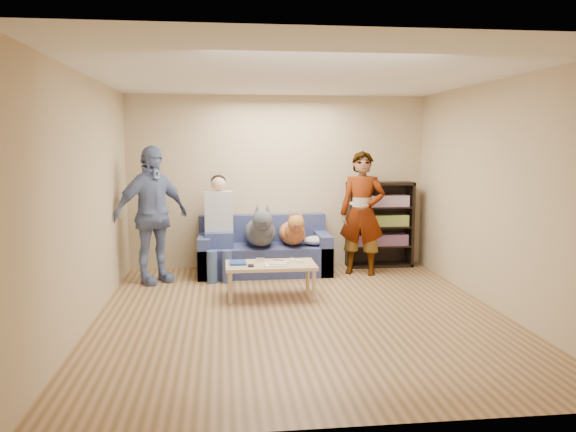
{
  "coord_description": "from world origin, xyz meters",
  "views": [
    {
      "loc": [
        -0.84,
        -5.97,
        1.89
      ],
      "look_at": [
        0.0,
        1.2,
        0.95
      ],
      "focal_mm": 35.0,
      "sensor_mm": 36.0,
      "label": 1
    }
  ],
  "objects": [
    {
      "name": "dog_gray",
      "position": [
        -0.31,
        1.89,
        0.66
      ],
      "size": [
        0.45,
        1.27,
        0.65
      ],
      "color": "#4C5056",
      "rests_on": "sofa"
    },
    {
      "name": "coffee_table",
      "position": [
        -0.27,
        0.76,
        0.37
      ],
      "size": [
        1.1,
        0.6,
        0.42
      ],
      "color": "#D8AA85",
      "rests_on": "ground"
    },
    {
      "name": "wall_front",
      "position": [
        0.0,
        -2.5,
        1.3
      ],
      "size": [
        4.5,
        0.0,
        4.5
      ],
      "primitive_type": "plane",
      "rotation": [
        -1.57,
        0.0,
        0.0
      ],
      "color": "tan",
      "rests_on": "ground"
    },
    {
      "name": "headphone_cup_a",
      "position": [
        -0.07,
        0.74,
        0.43
      ],
      "size": [
        0.07,
        0.07,
        0.02
      ],
      "primitive_type": "cylinder",
      "color": "silver",
      "rests_on": "coffee_table"
    },
    {
      "name": "headphone_cup_b",
      "position": [
        -0.07,
        0.82,
        0.43
      ],
      "size": [
        0.07,
        0.07,
        0.02
      ],
      "primitive_type": "cylinder",
      "color": "white",
      "rests_on": "coffee_table"
    },
    {
      "name": "ceiling",
      "position": [
        0.0,
        0.0,
        2.6
      ],
      "size": [
        5.0,
        5.0,
        0.0
      ],
      "primitive_type": "plane",
      "rotation": [
        3.14,
        0.0,
        0.0
      ],
      "color": "white",
      "rests_on": "ground"
    },
    {
      "name": "pen_orange",
      "position": [
        -0.29,
        0.6,
        0.42
      ],
      "size": [
        0.13,
        0.06,
        0.01
      ],
      "primitive_type": "cylinder",
      "rotation": [
        0.0,
        1.57,
        0.35
      ],
      "color": "orange",
      "rests_on": "coffee_table"
    },
    {
      "name": "person_seated",
      "position": [
        -0.9,
        1.97,
        0.77
      ],
      "size": [
        0.4,
        0.73,
        1.47
      ],
      "color": "#394A7F",
      "rests_on": "sofa"
    },
    {
      "name": "dog_tan",
      "position": [
        0.16,
        1.95,
        0.62
      ],
      "size": [
        0.38,
        1.15,
        0.55
      ],
      "color": "#C66A3C",
      "rests_on": "sofa"
    },
    {
      "name": "camera_silver",
      "position": [
        -0.39,
        0.88,
        0.45
      ],
      "size": [
        0.11,
        0.06,
        0.05
      ],
      "primitive_type": "cube",
      "color": "#BBBABF",
      "rests_on": "coffee_table"
    },
    {
      "name": "pen_black",
      "position": [
        -0.15,
        0.94,
        0.42
      ],
      "size": [
        0.13,
        0.08,
        0.01
      ],
      "primitive_type": "cylinder",
      "rotation": [
        0.0,
        1.57,
        -0.52
      ],
      "color": "black",
      "rests_on": "coffee_table"
    },
    {
      "name": "controller_b",
      "position": [
        0.09,
        0.78,
        0.43
      ],
      "size": [
        0.09,
        0.06,
        0.03
      ],
      "primitive_type": "cube",
      "color": "white",
      "rests_on": "coffee_table"
    },
    {
      "name": "person_standing_right",
      "position": [
        1.15,
        1.85,
        0.89
      ],
      "size": [
        0.76,
        0.64,
        1.78
      ],
      "primitive_type": "imported",
      "rotation": [
        0.0,
        0.0,
        -0.39
      ],
      "color": "gray",
      "rests_on": "ground"
    },
    {
      "name": "magazine",
      "position": [
        -0.19,
        0.68,
        0.44
      ],
      "size": [
        0.22,
        0.17,
        0.01
      ],
      "primitive_type": "cube",
      "color": "#BFB599",
      "rests_on": "coffee_table"
    },
    {
      "name": "sofa",
      "position": [
        -0.25,
        2.1,
        0.28
      ],
      "size": [
        1.9,
        0.85,
        0.82
      ],
      "color": "#515B93",
      "rests_on": "ground"
    },
    {
      "name": "notebook_blue",
      "position": [
        -0.67,
        0.81,
        0.43
      ],
      "size": [
        0.2,
        0.26,
        0.03
      ],
      "primitive_type": "cube",
      "color": "#1B3C95",
      "rests_on": "coffee_table"
    },
    {
      "name": "blanket",
      "position": [
        0.48,
        1.93,
        0.49
      ],
      "size": [
        0.37,
        0.31,
        0.13
      ],
      "primitive_type": "ellipsoid",
      "color": "#A8A9AD",
      "rests_on": "sofa"
    },
    {
      "name": "wall_back",
      "position": [
        0.0,
        2.5,
        1.3
      ],
      "size": [
        4.5,
        0.0,
        4.5
      ],
      "primitive_type": "plane",
      "rotation": [
        1.57,
        0.0,
        0.0
      ],
      "color": "tan",
      "rests_on": "ground"
    },
    {
      "name": "bookshelf",
      "position": [
        1.55,
        2.33,
        0.68
      ],
      "size": [
        1.0,
        0.34,
        1.3
      ],
      "color": "black",
      "rests_on": "ground"
    },
    {
      "name": "wallet",
      "position": [
        -0.52,
        0.64,
        0.43
      ],
      "size": [
        0.07,
        0.12,
        0.02
      ],
      "primitive_type": "cube",
      "color": "black",
      "rests_on": "coffee_table"
    },
    {
      "name": "wall_left",
      "position": [
        -2.25,
        0.0,
        1.3
      ],
      "size": [
        0.0,
        5.0,
        5.0
      ],
      "primitive_type": "plane",
      "rotation": [
        1.57,
        0.0,
        1.57
      ],
      "color": "tan",
      "rests_on": "ground"
    },
    {
      "name": "held_controller",
      "position": [
        0.95,
        1.65,
        1.05
      ],
      "size": [
        0.04,
        0.12,
        0.03
      ],
      "primitive_type": "cube",
      "rotation": [
        0.0,
        0.0,
        -0.04
      ],
      "color": "white",
      "rests_on": "person_standing_right"
    },
    {
      "name": "wall_right",
      "position": [
        2.25,
        0.0,
        1.3
      ],
      "size": [
        0.0,
        5.0,
        5.0
      ],
      "primitive_type": "plane",
      "rotation": [
        1.57,
        0.0,
        -1.57
      ],
      "color": "tan",
      "rests_on": "ground"
    },
    {
      "name": "ground",
      "position": [
        0.0,
        0.0,
        0.0
      ],
      "size": [
        5.0,
        5.0,
        0.0
      ],
      "primitive_type": "plane",
      "color": "brown",
      "rests_on": "ground"
    },
    {
      "name": "papers",
      "position": [
        -0.22,
        0.66,
        0.43
      ],
      "size": [
        0.26,
        0.2,
        0.02
      ],
      "primitive_type": "cube",
      "color": "white",
      "rests_on": "coffee_table"
    },
    {
      "name": "controller_a",
      "position": [
        0.01,
        0.86,
        0.43
      ],
      "size": [
        0.04,
        0.13,
        0.03
      ],
      "primitive_type": "cube",
      "color": "white",
      "rests_on": "coffee_table"
    },
    {
      "name": "person_standing_left",
      "position": [
        -1.8,
        1.69,
        0.93
      ],
      "size": [
        1.14,
        1.02,
        1.86
      ],
      "primitive_type": "imported",
      "rotation": [
        0.0,
        0.0,
        0.65
      ],
      "color": "#7587BB",
      "rests_on": "ground"
    }
  ]
}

